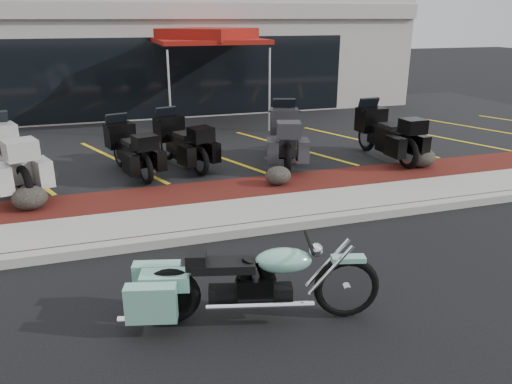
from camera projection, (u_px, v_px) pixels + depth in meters
name	position (u px, v px, depth m)	size (l,w,h in m)	color
ground	(291.00, 254.00, 7.59)	(90.00, 90.00, 0.00)	black
curb	(272.00, 227.00, 8.37)	(24.00, 0.25, 0.15)	gray
sidewalk	(259.00, 212.00, 9.00)	(24.00, 1.20, 0.15)	gray
mulch_bed	(240.00, 191.00, 10.08)	(24.00, 1.20, 0.16)	#360D0C
upper_lot	(190.00, 135.00, 14.93)	(26.00, 9.60, 0.15)	black
dealership_building	(158.00, 54.00, 19.92)	(18.00, 8.16, 4.00)	#9E988F
boulder_left	(30.00, 198.00, 8.83)	(0.62, 0.51, 0.44)	black
boulder_mid	(278.00, 176.00, 10.16)	(0.54, 0.45, 0.38)	black
boulder_right	(422.00, 158.00, 11.36)	(0.61, 0.51, 0.43)	black
hero_cruiser	(347.00, 278.00, 5.83)	(2.92, 0.74, 1.03)	#7EC4AA
touring_black_front	(119.00, 140.00, 11.28)	(2.12, 0.81, 1.23)	black
touring_black_mid	(167.00, 134.00, 11.84)	(2.20, 0.84, 1.28)	black
touring_grey	(284.00, 126.00, 12.33)	(2.40, 0.92, 1.40)	#2F2F34
touring_black_rear	(368.00, 125.00, 12.62)	(2.34, 0.89, 1.36)	black
traffic_cone	(170.00, 131.00, 14.12)	(0.33, 0.33, 0.42)	#F53E08
popup_canopy	(208.00, 37.00, 15.14)	(3.85, 3.85, 2.94)	silver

